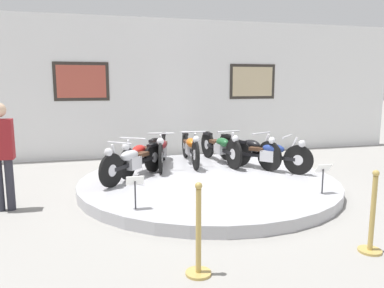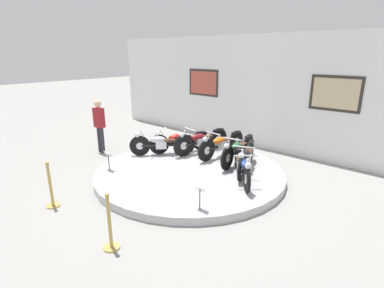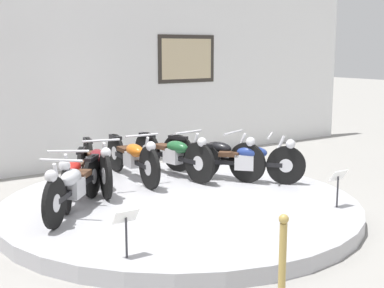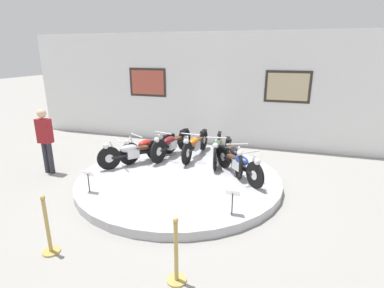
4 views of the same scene
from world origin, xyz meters
name	(u,v)px [view 1 (image 1 of 4)]	position (x,y,z in m)	size (l,w,h in m)	color
ground_plane	(208,188)	(0.00, 0.00, 0.00)	(60.00, 60.00, 0.00)	gray
display_platform	(208,183)	(0.00, 0.00, 0.10)	(4.97, 4.97, 0.19)	#ADADB2
back_wall	(171,88)	(0.00, 3.57, 1.88)	(14.00, 0.22, 3.76)	white
motorcycle_silver	(133,160)	(-1.43, 0.30, 0.57)	(1.37, 1.48, 0.78)	black
motorcycle_red	(141,154)	(-1.20, 0.85, 0.56)	(1.04, 1.72, 0.78)	black
motorcycle_maroon	(162,149)	(-0.68, 1.25, 0.59)	(0.61, 1.98, 0.81)	black
motorcycle_orange	(190,147)	(0.00, 1.40, 0.58)	(0.54, 2.00, 0.80)	black
motorcycle_green	(221,147)	(0.68, 1.25, 0.58)	(0.54, 2.00, 0.80)	black
motorcycle_black	(248,149)	(1.20, 0.85, 0.58)	(0.79, 1.88, 0.80)	black
motorcycle_blue	(269,153)	(1.43, 0.29, 0.56)	(1.35, 1.49, 0.78)	black
info_placard_front_left	(135,185)	(-1.57, -1.45, 0.56)	(0.26, 0.11, 0.51)	#333338
info_placard_front_centre	(323,172)	(1.57, -1.45, 0.56)	(0.26, 0.11, 0.51)	#333338
visitor_standing	(2,150)	(-3.54, -0.44, 0.99)	(0.36, 0.23, 1.74)	#2D2D38
stanchion_post_left_of_entry	(198,244)	(-1.09, -3.20, 0.34)	(0.28, 0.28, 1.02)	tan
stanchion_post_right_of_entry	(372,225)	(1.09, -3.20, 0.34)	(0.28, 0.28, 1.02)	tan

